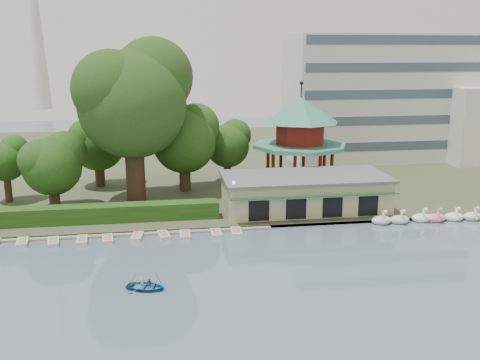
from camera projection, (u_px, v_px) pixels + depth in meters
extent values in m
plane|color=slate|center=(250.00, 307.00, 38.40)|extent=(220.00, 220.00, 0.00)
cube|color=#424930|center=(197.00, 160.00, 88.29)|extent=(220.00, 70.00, 0.40)
cube|color=gray|center=(222.00, 228.00, 54.98)|extent=(220.00, 0.60, 0.30)
cube|color=gray|center=(102.00, 234.00, 53.15)|extent=(34.00, 1.60, 0.24)
cube|color=tan|center=(305.00, 193.00, 60.45)|extent=(18.00, 8.00, 3.60)
cube|color=#595B5E|center=(305.00, 176.00, 59.99)|extent=(18.60, 8.60, 0.30)
cube|color=#194C2D|center=(316.00, 196.00, 56.13)|extent=(18.00, 1.59, 0.45)
cylinder|color=tan|center=(299.00, 182.00, 70.63)|extent=(10.40, 10.40, 1.20)
cylinder|color=#37816B|center=(300.00, 146.00, 69.48)|extent=(12.40, 12.40, 0.50)
cylinder|color=maroon|center=(300.00, 133.00, 69.09)|extent=(6.40, 6.40, 2.80)
cone|color=#37816B|center=(301.00, 110.00, 68.37)|extent=(10.00, 10.00, 3.20)
cylinder|color=black|center=(301.00, 90.00, 67.78)|extent=(0.16, 0.16, 1.80)
cube|color=silver|center=(378.00, 97.00, 88.29)|extent=(30.00, 14.00, 20.00)
cone|color=silver|center=(34.00, 8.00, 159.64)|extent=(6.00, 6.00, 60.00)
cube|color=#244A16|center=(75.00, 215.00, 55.60)|extent=(30.00, 2.00, 1.80)
cylinder|color=black|center=(234.00, 202.00, 56.29)|extent=(0.12, 0.12, 4.00)
sphere|color=beige|center=(234.00, 183.00, 55.79)|extent=(0.36, 0.36, 0.36)
cylinder|color=#3A281C|center=(135.00, 163.00, 62.79)|extent=(2.24, 2.24, 9.28)
sphere|color=#264417|center=(132.00, 104.00, 61.15)|extent=(12.46, 12.46, 12.46)
sphere|color=#264417|center=(153.00, 77.00, 62.60)|extent=(9.35, 9.35, 9.35)
sphere|color=#264417|center=(111.00, 89.00, 59.20)|extent=(8.73, 8.73, 8.73)
cylinder|color=#3A281C|center=(54.00, 192.00, 60.19)|extent=(1.18, 1.18, 4.03)
sphere|color=#244A16|center=(52.00, 166.00, 59.48)|extent=(6.58, 6.58, 6.58)
sphere|color=#244A16|center=(65.00, 153.00, 60.31)|extent=(4.94, 4.94, 4.94)
sphere|color=#244A16|center=(39.00, 161.00, 58.49)|extent=(4.61, 4.61, 4.61)
cylinder|color=#3A281C|center=(8.00, 186.00, 63.17)|extent=(0.84, 0.84, 3.93)
sphere|color=#244A16|center=(5.00, 161.00, 62.48)|extent=(4.64, 4.64, 4.64)
sphere|color=#244A16|center=(14.00, 150.00, 62.98)|extent=(3.48, 3.48, 3.48)
cylinder|color=#3A281C|center=(185.00, 171.00, 67.99)|extent=(1.45, 1.45, 5.15)
sphere|color=#244A16|center=(184.00, 141.00, 67.08)|extent=(8.03, 8.03, 8.03)
sphere|color=#244A16|center=(196.00, 127.00, 68.08)|extent=(6.02, 6.02, 6.02)
sphere|color=#244A16|center=(173.00, 135.00, 65.86)|extent=(5.62, 5.62, 5.62)
cylinder|color=#3A281C|center=(228.00, 167.00, 72.84)|extent=(1.06, 1.06, 4.00)
sphere|color=#244A16|center=(227.00, 146.00, 72.13)|extent=(5.89, 5.89, 5.89)
sphere|color=#244A16|center=(235.00, 135.00, 72.85)|extent=(4.42, 4.42, 4.42)
sphere|color=#244A16|center=(220.00, 141.00, 71.23)|extent=(4.12, 4.12, 4.12)
cylinder|color=#3A281C|center=(100.00, 169.00, 70.30)|extent=(1.27, 1.27, 4.60)
sphere|color=#244A16|center=(98.00, 144.00, 69.49)|extent=(7.04, 7.04, 7.04)
sphere|color=#244A16|center=(109.00, 131.00, 70.36)|extent=(5.28, 5.28, 5.28)
sphere|color=#244A16|center=(87.00, 138.00, 68.42)|extent=(4.93, 4.93, 4.93)
ellipsoid|color=silver|center=(381.00, 220.00, 56.78)|extent=(2.16, 1.44, 0.99)
cylinder|color=silver|center=(384.00, 217.00, 56.12)|extent=(0.26, 0.79, 1.29)
sphere|color=silver|center=(385.00, 212.00, 55.67)|extent=(0.44, 0.44, 0.44)
ellipsoid|color=silver|center=(399.00, 220.00, 56.98)|extent=(2.16, 1.44, 0.99)
cylinder|color=silver|center=(402.00, 216.00, 56.32)|extent=(0.26, 0.79, 1.29)
sphere|color=silver|center=(404.00, 211.00, 55.88)|extent=(0.44, 0.44, 0.44)
ellipsoid|color=white|center=(421.00, 218.00, 57.57)|extent=(2.16, 1.44, 0.99)
cylinder|color=white|center=(424.00, 215.00, 56.91)|extent=(0.26, 0.79, 1.29)
sphere|color=white|center=(426.00, 210.00, 56.47)|extent=(0.44, 0.44, 0.44)
ellipsoid|color=pink|center=(436.00, 218.00, 57.56)|extent=(2.16, 1.44, 0.99)
cylinder|color=pink|center=(439.00, 215.00, 56.90)|extent=(0.26, 0.79, 1.29)
sphere|color=pink|center=(441.00, 210.00, 56.46)|extent=(0.44, 0.44, 0.44)
ellipsoid|color=white|center=(454.00, 217.00, 57.91)|extent=(2.16, 1.44, 0.99)
cylinder|color=white|center=(457.00, 214.00, 57.25)|extent=(0.26, 0.79, 1.29)
sphere|color=white|center=(459.00, 209.00, 56.80)|extent=(0.44, 0.44, 0.44)
ellipsoid|color=silver|center=(472.00, 217.00, 58.06)|extent=(2.16, 1.44, 0.99)
cylinder|color=silver|center=(476.00, 213.00, 57.40)|extent=(0.26, 0.79, 1.29)
sphere|color=silver|center=(478.00, 208.00, 56.96)|extent=(0.44, 0.44, 0.44)
cube|color=beige|center=(22.00, 242.00, 50.90)|extent=(1.31, 2.42, 0.36)
cube|color=beige|center=(53.00, 242.00, 50.97)|extent=(1.36, 2.43, 0.36)
cube|color=beige|center=(82.00, 240.00, 51.37)|extent=(1.23, 2.39, 0.36)
cube|color=beige|center=(108.00, 239.00, 51.72)|extent=(1.30, 2.41, 0.36)
cube|color=beige|center=(137.00, 236.00, 52.44)|extent=(1.29, 2.41, 0.36)
cube|color=beige|center=(164.00, 235.00, 52.76)|extent=(1.38, 2.44, 0.36)
cube|color=beige|center=(185.00, 235.00, 52.86)|extent=(1.03, 2.31, 0.36)
cube|color=beige|center=(216.00, 233.00, 53.32)|extent=(1.04, 2.32, 0.36)
cube|color=beige|center=(236.00, 232.00, 53.76)|extent=(1.07, 2.33, 0.36)
imported|color=#155A97|center=(146.00, 284.00, 41.14)|extent=(5.13, 4.41, 0.90)
imported|color=silver|center=(142.00, 282.00, 41.27)|extent=(0.36, 0.30, 0.85)
imported|color=#353550|center=(150.00, 284.00, 40.98)|extent=(0.48, 0.43, 0.82)
cylinder|color=#3A281C|center=(130.00, 286.00, 40.99)|extent=(0.94, 0.29, 2.01)
cylinder|color=#3A281C|center=(162.00, 284.00, 41.34)|extent=(0.94, 0.29, 2.01)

